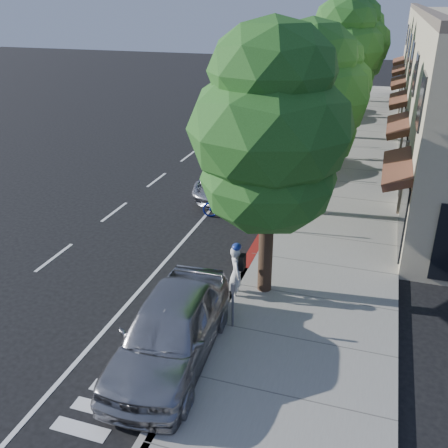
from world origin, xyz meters
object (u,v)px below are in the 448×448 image
at_px(dark_sedan, 290,157).
at_px(pedestrian, 339,143).
at_px(street_tree_3, 342,52).
at_px(street_tree_5, 357,44).
at_px(street_tree_1, 308,100).
at_px(street_tree_0, 270,134).
at_px(street_tree_2, 327,87).
at_px(cyclist, 236,273).
at_px(silver_suv, 239,177).
at_px(white_pickup, 315,110).
at_px(dark_suv_far, 315,101).
at_px(bicycle, 226,206).
at_px(near_car_a, 170,330).
at_px(street_tree_4, 351,42).

relative_size(dark_sedan, pedestrian, 2.98).
xyz_separation_m(street_tree_3, street_tree_5, (0.00, 12.00, -0.55)).
bearing_deg(street_tree_1, pedestrian, 85.40).
distance_m(street_tree_0, street_tree_2, 12.02).
distance_m(cyclist, silver_suv, 8.28).
distance_m(street_tree_5, silver_suv, 22.99).
relative_size(street_tree_0, dark_sedan, 1.61).
relative_size(street_tree_0, white_pickup, 1.34).
bearing_deg(cyclist, silver_suv, -7.55).
xyz_separation_m(street_tree_1, silver_suv, (-2.93, 1.50, -3.73)).
bearing_deg(street_tree_1, street_tree_5, 90.00).
bearing_deg(dark_suv_far, street_tree_2, -76.98).
height_order(street_tree_2, white_pickup, street_tree_2).
height_order(street_tree_5, silver_suv, street_tree_5).
distance_m(street_tree_5, dark_sedan, 19.40).
xyz_separation_m(silver_suv, white_pickup, (1.13, 14.75, 0.07)).
distance_m(bicycle, pedestrian, 9.44).
height_order(dark_suv_far, near_car_a, dark_suv_far).
xyz_separation_m(white_pickup, pedestrian, (2.42, -8.53, 0.12)).
xyz_separation_m(street_tree_0, street_tree_3, (-0.00, 18.00, 0.29)).
distance_m(street_tree_1, pedestrian, 8.51).
bearing_deg(street_tree_0, street_tree_2, 90.00).
height_order(white_pickup, pedestrian, pedestrian).
height_order(street_tree_1, street_tree_2, street_tree_1).
height_order(street_tree_0, street_tree_5, street_tree_0).
distance_m(street_tree_3, cyclist, 18.95).
bearing_deg(dark_suv_far, street_tree_3, -68.88).
xyz_separation_m(street_tree_2, white_pickup, (-1.80, 10.25, -3.18)).
distance_m(silver_suv, pedestrian, 7.16).
xyz_separation_m(street_tree_0, street_tree_2, (-0.00, 12.00, -0.71)).
relative_size(cyclist, bicycle, 0.88).
bearing_deg(pedestrian, cyclist, 88.17).
distance_m(street_tree_5, bicycle, 25.56).
bearing_deg(dark_sedan, street_tree_0, -79.32).
relative_size(near_car_a, pedestrian, 3.14).
height_order(cyclist, near_car_a, near_car_a).
relative_size(street_tree_1, silver_suv, 1.36).
distance_m(street_tree_4, bicycle, 19.83).
xyz_separation_m(street_tree_1, white_pickup, (-1.80, 16.25, -3.67)).
bearing_deg(street_tree_3, pedestrian, -81.77).
relative_size(silver_suv, near_car_a, 1.08).
bearing_deg(dark_sedan, street_tree_3, 82.12).
relative_size(dark_sedan, dark_suv_far, 0.85).
xyz_separation_m(street_tree_0, street_tree_4, (0.00, 24.00, 0.35)).
height_order(street_tree_5, dark_sedan, street_tree_5).
xyz_separation_m(street_tree_3, silver_suv, (-2.93, -10.50, -4.25)).
relative_size(street_tree_3, white_pickup, 1.43).
distance_m(bicycle, white_pickup, 17.38).
xyz_separation_m(street_tree_1, bicycle, (-2.70, -1.11, -4.00)).
bearing_deg(dark_sedan, street_tree_5, 89.21).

